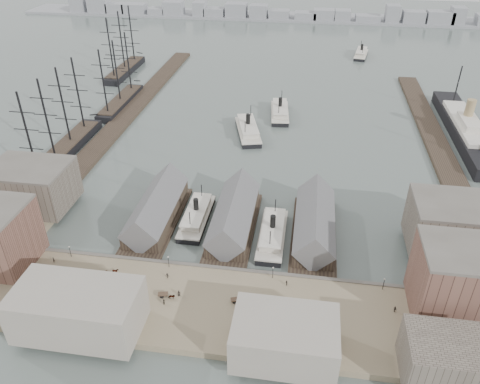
% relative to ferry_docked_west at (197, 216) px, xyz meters
% --- Properties ---
extents(ground, '(900.00, 900.00, 0.00)m').
position_rel_ferry_docked_west_xyz_m(ground, '(13.00, -19.03, -2.18)').
color(ground, '#4F5B56').
rests_on(ground, ground).
extents(quay, '(180.00, 30.00, 2.00)m').
position_rel_ferry_docked_west_xyz_m(quay, '(13.00, -39.03, -1.18)').
color(quay, '#827257').
rests_on(quay, ground).
extents(seawall, '(180.00, 1.20, 2.30)m').
position_rel_ferry_docked_west_xyz_m(seawall, '(13.00, -24.23, -1.03)').
color(seawall, '#59544C').
rests_on(seawall, ground).
extents(west_wharf, '(10.00, 220.00, 1.60)m').
position_rel_ferry_docked_west_xyz_m(west_wharf, '(-55.00, 80.97, -1.38)').
color(west_wharf, '#2D231C').
rests_on(west_wharf, ground).
extents(east_wharf, '(10.00, 180.00, 1.60)m').
position_rel_ferry_docked_west_xyz_m(east_wharf, '(91.00, 70.97, -1.38)').
color(east_wharf, '#2D231C').
rests_on(east_wharf, ground).
extents(ferry_shed_west, '(14.00, 42.00, 12.60)m').
position_rel_ferry_docked_west_xyz_m(ferry_shed_west, '(-13.00, -2.15, 2.46)').
color(ferry_shed_west, '#2D231C').
rests_on(ferry_shed_west, ground).
extents(ferry_shed_center, '(14.00, 42.00, 12.60)m').
position_rel_ferry_docked_west_xyz_m(ferry_shed_center, '(13.00, -2.15, 2.46)').
color(ferry_shed_center, '#2D231C').
rests_on(ferry_shed_center, ground).
extents(ferry_shed_east, '(14.00, 42.00, 12.60)m').
position_rel_ferry_docked_west_xyz_m(ferry_shed_east, '(39.00, -2.15, 2.46)').
color(ferry_shed_east, '#2D231C').
rests_on(ferry_shed_east, ground).
extents(warehouse_west_back, '(26.00, 20.00, 14.00)m').
position_rel_ferry_docked_west_xyz_m(warehouse_west_back, '(-57.00, -1.03, 6.82)').
color(warehouse_west_back, '#60564C').
rests_on(warehouse_west_back, west_land).
extents(warehouse_east_front, '(30.00, 18.00, 19.00)m').
position_rel_ferry_docked_west_xyz_m(warehouse_east_front, '(79.00, -31.03, 9.32)').
color(warehouse_east_front, brown).
rests_on(warehouse_east_front, east_land).
extents(warehouse_east_back, '(28.00, 20.00, 15.00)m').
position_rel_ferry_docked_west_xyz_m(warehouse_east_back, '(81.00, -4.03, 7.32)').
color(warehouse_east_back, '#60564C').
rests_on(warehouse_east_back, east_land).
extents(street_bldg_center, '(24.00, 16.00, 10.00)m').
position_rel_ferry_docked_west_xyz_m(street_bldg_center, '(33.00, -51.03, 4.82)').
color(street_bldg_center, gray).
rests_on(street_bldg_center, quay).
extents(street_bldg_west, '(30.00, 16.00, 12.00)m').
position_rel_ferry_docked_west_xyz_m(street_bldg_west, '(-17.00, -51.03, 5.82)').
color(street_bldg_west, gray).
rests_on(street_bldg_west, quay).
extents(street_bldg_east, '(18.00, 14.00, 11.00)m').
position_rel_ferry_docked_west_xyz_m(street_bldg_east, '(68.00, -52.03, 5.32)').
color(street_bldg_east, '#60564C').
rests_on(street_bldg_east, quay).
extents(lamp_post_far_w, '(0.44, 0.44, 3.92)m').
position_rel_ferry_docked_west_xyz_m(lamp_post_far_w, '(-32.00, -26.03, 2.53)').
color(lamp_post_far_w, black).
rests_on(lamp_post_far_w, quay).
extents(lamp_post_near_w, '(0.44, 0.44, 3.92)m').
position_rel_ferry_docked_west_xyz_m(lamp_post_near_w, '(-2.00, -26.03, 2.53)').
color(lamp_post_near_w, black).
rests_on(lamp_post_near_w, quay).
extents(lamp_post_near_e, '(0.44, 0.44, 3.92)m').
position_rel_ferry_docked_west_xyz_m(lamp_post_near_e, '(28.00, -26.03, 2.53)').
color(lamp_post_near_e, black).
rests_on(lamp_post_near_e, quay).
extents(lamp_post_far_e, '(0.44, 0.44, 3.92)m').
position_rel_ferry_docked_west_xyz_m(lamp_post_far_e, '(58.00, -26.03, 2.53)').
color(lamp_post_far_e, black).
rests_on(lamp_post_far_e, quay).
extents(far_shore, '(500.00, 40.00, 15.72)m').
position_rel_ferry_docked_west_xyz_m(far_shore, '(10.93, 315.11, 1.73)').
color(far_shore, gray).
rests_on(far_shore, ground).
extents(ferry_docked_west, '(7.81, 26.03, 9.30)m').
position_rel_ferry_docked_west_xyz_m(ferry_docked_west, '(0.00, 0.00, 0.00)').
color(ferry_docked_west, black).
rests_on(ferry_docked_west, ground).
extents(ferry_docked_east, '(8.08, 26.93, 9.62)m').
position_rel_ferry_docked_west_xyz_m(ferry_docked_east, '(26.00, -6.05, 0.08)').
color(ferry_docked_east, black).
rests_on(ferry_docked_east, ground).
extents(ferry_open_near, '(16.41, 30.98, 10.60)m').
position_rel_ferry_docked_west_xyz_m(ferry_open_near, '(7.51, 70.15, 0.31)').
color(ferry_open_near, black).
rests_on(ferry_open_near, ground).
extents(ferry_open_mid, '(11.16, 28.73, 10.01)m').
position_rel_ferry_docked_west_xyz_m(ferry_open_mid, '(20.18, 94.27, 0.17)').
color(ferry_open_mid, black).
rests_on(ferry_open_mid, ground).
extents(ferry_open_far, '(11.47, 26.04, 8.99)m').
position_rel_ferry_docked_west_xyz_m(ferry_open_far, '(66.73, 205.82, -0.07)').
color(ferry_open_far, black).
rests_on(ferry_open_far, ground).
extents(sailing_ship_near, '(8.63, 59.47, 35.49)m').
position_rel_ferry_docked_west_xyz_m(sailing_ship_near, '(-66.55, 38.22, 0.43)').
color(sailing_ship_near, black).
rests_on(sailing_ship_near, ground).
extents(sailing_ship_mid, '(8.20, 47.40, 33.72)m').
position_rel_ferry_docked_west_xyz_m(sailing_ship_mid, '(-63.20, 95.04, 0.24)').
color(sailing_ship_mid, black).
rests_on(sailing_ship_mid, ground).
extents(sailing_ship_far, '(8.90, 49.45, 36.59)m').
position_rel_ferry_docked_west_xyz_m(sailing_ship_far, '(-80.28, 147.01, 0.46)').
color(sailing_ship_far, black).
rests_on(sailing_ship_far, ground).
extents(ocean_steamer, '(11.80, 86.24, 17.25)m').
position_rel_ferry_docked_west_xyz_m(ocean_steamer, '(105.00, 83.96, 1.53)').
color(ocean_steamer, black).
rests_on(ocean_steamer, ground).
extents(tram, '(3.08, 11.19, 3.96)m').
position_rel_ferry_docked_west_xyz_m(tram, '(67.14, -32.76, 1.85)').
color(tram, black).
rests_on(tram, quay).
extents(horse_cart_left, '(4.54, 4.04, 1.70)m').
position_rel_ferry_docked_west_xyz_m(horse_cart_left, '(-16.60, -31.43, 0.67)').
color(horse_cart_left, black).
rests_on(horse_cart_left, quay).
extents(horse_cart_center, '(4.94, 2.08, 1.52)m').
position_rel_ferry_docked_west_xyz_m(horse_cart_center, '(1.46, -38.16, 0.61)').
color(horse_cart_center, black).
rests_on(horse_cart_center, quay).
extents(horse_cart_right, '(4.79, 2.98, 1.52)m').
position_rel_ferry_docked_west_xyz_m(horse_cart_right, '(21.03, -37.44, 0.60)').
color(horse_cart_right, black).
rests_on(horse_cart_right, quay).
extents(pedestrian_0, '(0.50, 0.66, 1.77)m').
position_rel_ferry_docked_west_xyz_m(pedestrian_0, '(-35.77, -29.21, 0.71)').
color(pedestrian_0, black).
rests_on(pedestrian_0, quay).
extents(pedestrian_1, '(1.03, 1.07, 1.74)m').
position_rel_ferry_docked_west_xyz_m(pedestrian_1, '(-29.50, -40.79, 0.69)').
color(pedestrian_1, black).
rests_on(pedestrian_1, quay).
extents(pedestrian_2, '(1.16, 0.84, 1.61)m').
position_rel_ferry_docked_west_xyz_m(pedestrian_2, '(-1.13, -30.58, 0.63)').
color(pedestrian_2, black).
rests_on(pedestrian_2, quay).
extents(pedestrian_3, '(0.52, 1.02, 1.67)m').
position_rel_ferry_docked_west_xyz_m(pedestrian_3, '(0.84, -40.43, 0.66)').
color(pedestrian_3, black).
rests_on(pedestrian_3, quay).
extents(pedestrian_4, '(1.01, 0.82, 1.78)m').
position_rel_ferry_docked_west_xyz_m(pedestrian_4, '(3.91, -36.81, 0.71)').
color(pedestrian_4, black).
rests_on(pedestrian_4, quay).
extents(pedestrian_5, '(0.71, 0.69, 1.57)m').
position_rel_ferry_docked_west_xyz_m(pedestrian_5, '(25.31, -41.89, 0.61)').
color(pedestrian_5, black).
rests_on(pedestrian_5, quay).
extents(pedestrian_6, '(0.62, 0.78, 1.59)m').
position_rel_ferry_docked_west_xyz_m(pedestrian_6, '(32.01, -28.42, 0.61)').
color(pedestrian_6, black).
rests_on(pedestrian_6, quay).
extents(pedestrian_7, '(1.07, 0.65, 1.62)m').
position_rel_ferry_docked_west_xyz_m(pedestrian_7, '(41.61, -46.22, 0.63)').
color(pedestrian_7, black).
rests_on(pedestrian_7, quay).
extents(pedestrian_8, '(0.98, 1.07, 1.76)m').
position_rel_ferry_docked_west_xyz_m(pedestrian_8, '(60.22, -33.86, 0.70)').
color(pedestrian_8, black).
rests_on(pedestrian_8, quay).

